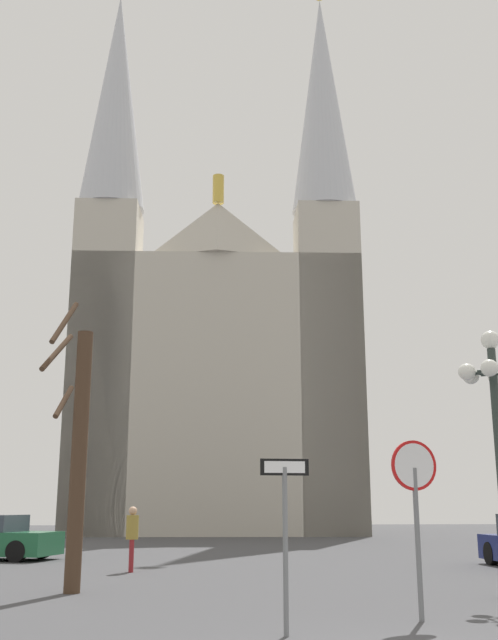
{
  "coord_description": "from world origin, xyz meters",
  "views": [
    {
      "loc": [
        -2.8,
        -7.93,
        1.66
      ],
      "look_at": [
        -0.02,
        19.92,
        8.59
      ],
      "focal_mm": 42.1,
      "sensor_mm": 36.0,
      "label": 1
    }
  ],
  "objects_px": {
    "one_way_arrow_sign": "(285,522)",
    "pedestrian_walking": "(132,532)",
    "stop_sign": "(415,493)",
    "bare_tree": "(77,448)",
    "cathedral": "(218,359)",
    "street_lamp": "(496,413)"
  },
  "relations": [
    {
      "from": "bare_tree",
      "to": "pedestrian_walking",
      "type": "height_order",
      "value": "bare_tree"
    },
    {
      "from": "pedestrian_walking",
      "to": "cathedral",
      "type": "bearing_deg",
      "value": 82.11
    },
    {
      "from": "stop_sign",
      "to": "one_way_arrow_sign",
      "type": "distance_m",
      "value": 2.47
    },
    {
      "from": "cathedral",
      "to": "pedestrian_walking",
      "type": "xyz_separation_m",
      "value": [
        -3.66,
        -26.43,
        -9.7
      ]
    },
    {
      "from": "stop_sign",
      "to": "pedestrian_walking",
      "type": "xyz_separation_m",
      "value": [
        -4.71,
        8.88,
        -0.87
      ]
    },
    {
      "from": "one_way_arrow_sign",
      "to": "pedestrian_walking",
      "type": "bearing_deg",
      "value": 104.25
    },
    {
      "from": "stop_sign",
      "to": "bare_tree",
      "type": "xyz_separation_m",
      "value": [
        -5.64,
        4.21,
        0.94
      ]
    },
    {
      "from": "stop_sign",
      "to": "bare_tree",
      "type": "height_order",
      "value": "bare_tree"
    },
    {
      "from": "cathedral",
      "to": "stop_sign",
      "type": "xyz_separation_m",
      "value": [
        1.05,
        -35.31,
        -8.83
      ]
    },
    {
      "from": "cathedral",
      "to": "pedestrian_walking",
      "type": "bearing_deg",
      "value": -97.89
    },
    {
      "from": "one_way_arrow_sign",
      "to": "bare_tree",
      "type": "bearing_deg",
      "value": 123.12
    },
    {
      "from": "stop_sign",
      "to": "pedestrian_walking",
      "type": "height_order",
      "value": "stop_sign"
    },
    {
      "from": "one_way_arrow_sign",
      "to": "bare_tree",
      "type": "height_order",
      "value": "bare_tree"
    },
    {
      "from": "one_way_arrow_sign",
      "to": "bare_tree",
      "type": "xyz_separation_m",
      "value": [
        -3.47,
        5.31,
        1.35
      ]
    },
    {
      "from": "pedestrian_walking",
      "to": "bare_tree",
      "type": "bearing_deg",
      "value": -101.31
    },
    {
      "from": "stop_sign",
      "to": "cathedral",
      "type": "bearing_deg",
      "value": 91.7
    },
    {
      "from": "cathedral",
      "to": "street_lamp",
      "type": "xyz_separation_m",
      "value": [
        3.55,
        -32.81,
        -7.29
      ]
    },
    {
      "from": "one_way_arrow_sign",
      "to": "street_lamp",
      "type": "height_order",
      "value": "street_lamp"
    },
    {
      "from": "stop_sign",
      "to": "one_way_arrow_sign",
      "type": "xyz_separation_m",
      "value": [
        -2.18,
        -1.1,
        -0.4
      ]
    },
    {
      "from": "one_way_arrow_sign",
      "to": "pedestrian_walking",
      "type": "distance_m",
      "value": 10.3
    },
    {
      "from": "cathedral",
      "to": "stop_sign",
      "type": "relative_size",
      "value": 13.53
    },
    {
      "from": "bare_tree",
      "to": "cathedral",
      "type": "bearing_deg",
      "value": 81.59
    }
  ]
}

